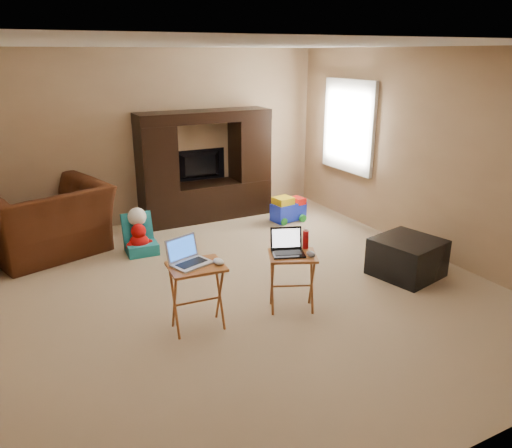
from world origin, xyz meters
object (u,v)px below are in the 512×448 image
laptop_left (191,252)px  water_bottle (306,240)px  recliner (47,221)px  push_toy (288,208)px  ottoman (407,257)px  mouse_right (311,254)px  television (201,166)px  child_rocker (141,234)px  mouse_left (219,261)px  plush_toy (139,239)px  laptop_right (288,243)px  entertainment_center (205,166)px  tray_table_left (197,297)px  tray_table_right (292,282)px

laptop_left → water_bottle: bearing=-20.8°
recliner → push_toy: 3.38m
ottoman → mouse_right: (-1.46, -0.20, 0.40)m
television → mouse_right: television is taller
child_rocker → mouse_left: mouse_left is taller
recliner → water_bottle: bearing=112.7°
plush_toy → push_toy: plush_toy is taller
mouse_left → mouse_right: bearing=-9.0°
television → laptop_left: (-1.35, -3.17, -0.03)m
recliner → mouse_right: bearing=109.7°
recliner → plush_toy: 1.16m
ottoman → laptop_right: size_ratio=2.19×
laptop_right → television: bearing=103.6°
mouse_right → entertainment_center: bearing=85.9°
television → mouse_right: bearing=88.5°
television → ottoman: 3.48m
child_rocker → laptop_left: size_ratio=1.53×
television → mouse_left: bearing=73.4°
recliner → mouse_left: size_ratio=10.64×
tray_table_left → mouse_left: 0.40m
plush_toy → tray_table_right: tray_table_right is taller
mouse_left → tray_table_left: bearing=159.8°
push_toy → recliner: bearing=167.0°
mouse_right → water_bottle: water_bottle is taller
ottoman → mouse_left: bearing=-178.5°
entertainment_center → push_toy: size_ratio=3.82×
entertainment_center → child_rocker: bearing=-143.1°
ottoman → mouse_left: mouse_left is taller
television → laptop_left: size_ratio=2.49×
plush_toy → ottoman: bearing=-39.1°
child_rocker → laptop_right: laptop_right is taller
plush_toy → mouse_left: mouse_left is taller
recliner → laptop_right: size_ratio=4.46×
television → push_toy: (1.04, -0.91, -0.59)m
ottoman → water_bottle: (-1.40, -0.00, 0.46)m
tray_table_right → laptop_right: bearing=177.8°
tray_table_right → mouse_left: size_ratio=4.56×
entertainment_center → child_rocker: 1.69m
laptop_left → mouse_right: size_ratio=2.78×
child_rocker → mouse_right: mouse_right is taller
entertainment_center → laptop_right: size_ratio=6.48×
ottoman → laptop_left: (-2.58, 0.04, 0.54)m
recliner → ottoman: recliner is taller
plush_toy → laptop_right: laptop_right is taller
television → child_rocker: bearing=44.0°
child_rocker → ottoman: bearing=-36.1°
television → laptop_right: 3.29m
mouse_left → mouse_right: size_ratio=1.08×
push_toy → plush_toy: bearing=177.2°
push_toy → mouse_right: mouse_right is taller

